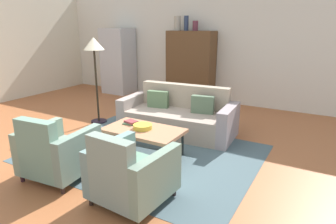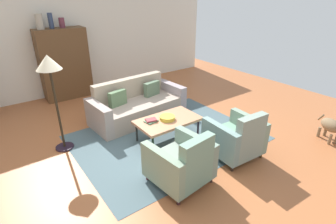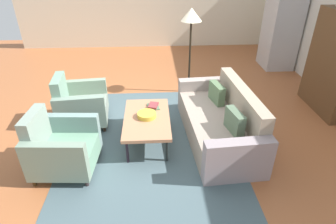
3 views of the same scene
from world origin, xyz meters
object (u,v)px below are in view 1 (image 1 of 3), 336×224
(armchair_right, at_px, (129,176))
(floor_lamp, at_px, (94,52))
(vase_small, at_px, (195,26))
(vase_round, at_px, (186,23))
(fruit_bowl, at_px, (143,127))
(couch, at_px, (179,117))
(book_stack, at_px, (131,122))
(armchair_left, at_px, (56,154))
(refrigerator, at_px, (118,61))
(coffee_table, at_px, (144,131))
(cabinet, at_px, (191,67))
(vase_tall, at_px, (177,23))

(armchair_right, bearing_deg, floor_lamp, 142.61)
(armchair_right, distance_m, vase_small, 5.01)
(vase_round, height_order, vase_small, vase_round)
(floor_lamp, bearing_deg, armchair_right, -41.24)
(fruit_bowl, relative_size, vase_round, 0.81)
(couch, height_order, book_stack, couch)
(armchair_left, relative_size, refrigerator, 0.48)
(coffee_table, xyz_separation_m, refrigerator, (-3.11, 3.30, 0.54))
(coffee_table, relative_size, book_stack, 4.72)
(coffee_table, bearing_deg, couch, 90.29)
(vase_small, xyz_separation_m, refrigerator, (-2.38, -0.10, -0.99))
(cabinet, bearing_deg, fruit_bowl, -76.47)
(vase_round, height_order, refrigerator, vase_round)
(armchair_left, xyz_separation_m, floor_lamp, (-1.13, 2.03, 1.10))
(refrigerator, bearing_deg, vase_tall, 3.04)
(coffee_table, relative_size, vase_small, 5.04)
(armchair_left, distance_m, armchair_right, 1.19)
(vase_small, relative_size, refrigerator, 0.13)
(armchair_right, distance_m, refrigerator, 5.83)
(fruit_bowl, height_order, floor_lamp, floor_lamp)
(fruit_bowl, height_order, vase_small, vase_small)
(couch, bearing_deg, coffee_table, 86.29)
(couch, xyz_separation_m, book_stack, (-0.30, -1.08, 0.16))
(couch, distance_m, vase_round, 2.95)
(armchair_right, height_order, fruit_bowl, armchair_right)
(couch, xyz_separation_m, refrigerator, (-3.11, 2.11, 0.64))
(vase_tall, distance_m, refrigerator, 2.16)
(vase_round, bearing_deg, vase_small, 0.00)
(vase_round, xyz_separation_m, floor_lamp, (-0.74, -2.53, -0.54))
(couch, xyz_separation_m, vase_tall, (-1.23, 2.21, 1.69))
(vase_round, xyz_separation_m, refrigerator, (-2.13, -0.10, -1.05))
(couch, xyz_separation_m, vase_round, (-0.98, 2.21, 1.69))
(coffee_table, bearing_deg, vase_round, 106.15)
(armchair_right, bearing_deg, refrigerator, 133.57)
(vase_round, bearing_deg, coffee_table, -73.85)
(armchair_left, distance_m, book_stack, 1.31)
(vase_tall, bearing_deg, armchair_left, -82.02)
(couch, distance_m, armchair_left, 2.43)
(vase_round, relative_size, refrigerator, 0.19)
(vase_small, distance_m, floor_lamp, 2.76)
(couch, bearing_deg, vase_tall, -64.96)
(book_stack, bearing_deg, armchair_left, -102.55)
(coffee_table, relative_size, armchair_left, 1.36)
(cabinet, bearing_deg, couch, -69.52)
(armchair_left, xyz_separation_m, vase_round, (-0.39, 4.56, 1.64))
(fruit_bowl, relative_size, cabinet, 0.16)
(coffee_table, distance_m, floor_lamp, 2.20)
(refrigerator, bearing_deg, floor_lamp, -60.27)
(fruit_bowl, distance_m, cabinet, 3.53)
(book_stack, bearing_deg, fruit_bowl, -19.44)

